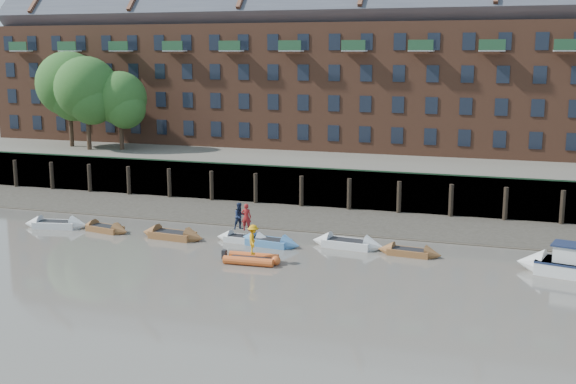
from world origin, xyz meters
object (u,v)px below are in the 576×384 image
at_px(rowboat_5, 348,244).
at_px(rib_tender, 253,259).
at_px(motor_launch, 561,264).
at_px(person_rib_crew, 253,240).
at_px(rowboat_1, 105,229).
at_px(person_rower_a, 246,217).
at_px(rowboat_3, 244,239).
at_px(rowboat_0, 56,224).
at_px(person_rower_b, 240,216).
at_px(rowboat_6, 409,252).
at_px(rowboat_2, 172,235).
at_px(rowboat_4, 268,242).

height_order(rowboat_5, rib_tender, rowboat_5).
relative_size(motor_launch, person_rib_crew, 3.31).
bearing_deg(person_rib_crew, rowboat_1, 53.49).
bearing_deg(motor_launch, person_rib_crew, 23.63).
bearing_deg(rowboat_1, person_rower_a, 13.86).
bearing_deg(motor_launch, rowboat_3, 9.86).
xyz_separation_m(rowboat_0, motor_launch, (34.30, -0.48, 0.36)).
distance_m(rowboat_0, rowboat_3, 14.46).
bearing_deg(person_rower_b, motor_launch, -49.93).
bearing_deg(rowboat_5, rib_tender, -125.41).
xyz_separation_m(rowboat_0, person_rower_b, (14.04, 0.77, 1.46)).
xyz_separation_m(rowboat_0, person_rower_a, (14.57, 0.59, 1.46)).
distance_m(rowboat_0, rib_tender, 17.20).
distance_m(rib_tender, person_rib_crew, 1.20).
bearing_deg(rowboat_5, rowboat_1, -170.22).
bearing_deg(rib_tender, person_rower_a, 113.34).
xyz_separation_m(rowboat_0, rowboat_6, (25.44, 0.74, -0.04)).
xyz_separation_m(rowboat_3, person_rib_crew, (2.31, -4.37, 1.25)).
relative_size(rowboat_2, motor_launch, 0.82).
xyz_separation_m(rowboat_2, rowboat_4, (6.82, 0.37, -0.02)).
height_order(rowboat_5, motor_launch, motor_launch).
height_order(rowboat_1, rowboat_5, rowboat_5).
height_order(rowboat_2, rowboat_4, rowboat_2).
xyz_separation_m(rowboat_2, rowboat_6, (15.99, 0.91, -0.04)).
height_order(rowboat_1, rib_tender, rowboat_1).
xyz_separation_m(rib_tender, motor_launch, (17.54, 3.40, 0.35)).
bearing_deg(rib_tender, rowboat_6, 25.23).
xyz_separation_m(rowboat_0, rowboat_2, (9.45, -0.17, 0.00)).
relative_size(rowboat_0, rowboat_2, 1.01).
bearing_deg(person_rower_b, rowboat_3, -78.06).
xyz_separation_m(rowboat_4, rib_tender, (0.49, -4.08, 0.03)).
relative_size(person_rower_a, person_rower_b, 1.01).
bearing_deg(rowboat_4, rowboat_6, 10.53).
bearing_deg(rowboat_1, rowboat_4, 11.71).
height_order(rowboat_3, person_rower_b, person_rower_b).
xyz_separation_m(rowboat_5, rowboat_6, (4.11, -0.64, -0.04)).
height_order(rowboat_1, person_rower_b, person_rower_b).
distance_m(rowboat_1, rowboat_5, 17.39).
xyz_separation_m(rowboat_0, rowboat_4, (16.27, 0.21, -0.01)).
bearing_deg(rowboat_4, rowboat_0, -172.07).
height_order(rowboat_4, person_rower_b, person_rower_b).
xyz_separation_m(rowboat_3, motor_launch, (19.85, -0.99, 0.40)).
bearing_deg(rowboat_2, rowboat_1, -177.69).
distance_m(rowboat_6, person_rower_b, 11.50).
relative_size(rowboat_0, rowboat_6, 1.19).
height_order(rowboat_4, rowboat_6, rowboat_4).
bearing_deg(rowboat_0, person_rower_a, -8.37).
distance_m(rowboat_4, rowboat_5, 5.20).
xyz_separation_m(rowboat_5, person_rower_b, (-7.29, -0.61, 1.45)).
height_order(rowboat_3, rowboat_4, rowboat_4).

